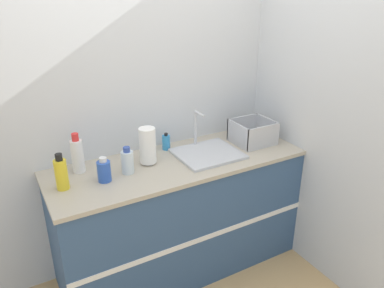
% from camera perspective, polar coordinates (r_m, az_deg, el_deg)
% --- Properties ---
extents(ground_plane, '(12.00, 12.00, 0.00)m').
position_cam_1_polar(ground_plane, '(2.99, 1.25, -21.15)').
color(ground_plane, tan).
extents(wall_back, '(4.24, 0.06, 2.60)m').
position_cam_1_polar(wall_back, '(2.85, -5.42, 6.93)').
color(wall_back, silver).
rests_on(wall_back, ground_plane).
extents(wall_right, '(0.06, 2.64, 2.60)m').
position_cam_1_polar(wall_right, '(3.08, 13.85, 7.61)').
color(wall_right, silver).
rests_on(wall_right, ground_plane).
extents(counter_cabinet, '(1.86, 0.66, 0.93)m').
position_cam_1_polar(counter_cabinet, '(2.92, -1.91, -10.74)').
color(counter_cabinet, '#33517A').
rests_on(counter_cabinet, ground_plane).
extents(sink, '(0.45, 0.41, 0.30)m').
position_cam_1_polar(sink, '(2.77, 2.32, -1.24)').
color(sink, silver).
rests_on(sink, counter_cabinet).
extents(paper_towel_roll, '(0.12, 0.12, 0.26)m').
position_cam_1_polar(paper_towel_roll, '(2.60, -6.78, -0.27)').
color(paper_towel_roll, '#4C4C51').
rests_on(paper_towel_roll, counter_cabinet).
extents(dish_rack, '(0.30, 0.28, 0.18)m').
position_cam_1_polar(dish_rack, '(2.99, 9.20, 1.47)').
color(dish_rack, '#B7BABF').
rests_on(dish_rack, counter_cabinet).
extents(bottle_blue, '(0.09, 0.09, 0.16)m').
position_cam_1_polar(bottle_blue, '(2.45, -13.26, -3.98)').
color(bottle_blue, '#2D56B7').
rests_on(bottle_blue, counter_cabinet).
extents(bottle_yellow, '(0.08, 0.08, 0.24)m').
position_cam_1_polar(bottle_yellow, '(2.41, -19.30, -4.28)').
color(bottle_yellow, yellow).
rests_on(bottle_yellow, counter_cabinet).
extents(bottle_white_spray, '(0.08, 0.08, 0.28)m').
position_cam_1_polar(bottle_white_spray, '(2.59, -17.05, -1.65)').
color(bottle_white_spray, white).
rests_on(bottle_white_spray, counter_cabinet).
extents(bottle_clear, '(0.08, 0.08, 0.19)m').
position_cam_1_polar(bottle_clear, '(2.51, -9.81, -2.66)').
color(bottle_clear, silver).
rests_on(bottle_clear, counter_cabinet).
extents(soap_dispenser, '(0.06, 0.06, 0.13)m').
position_cam_1_polar(soap_dispenser, '(2.84, -3.96, 0.28)').
color(soap_dispenser, '#338CCC').
rests_on(soap_dispenser, counter_cabinet).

